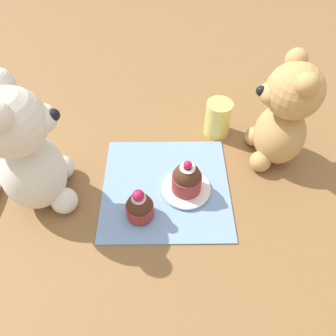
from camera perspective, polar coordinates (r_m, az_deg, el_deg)
name	(u,v)px	position (r m, az deg, el deg)	size (l,w,h in m)	color
ground_plane	(168,187)	(0.61, 0.00, -3.41)	(4.00, 4.00, 0.00)	olive
knitted_placemat	(168,187)	(0.61, 0.00, -3.24)	(0.23, 0.23, 0.01)	#7A9ED1
teddy_bear_cream	(30,152)	(0.55, -22.95, 2.50)	(0.14, 0.13, 0.24)	silver
teddy_bear_tan	(286,116)	(0.62, 19.85, 8.47)	(0.11, 0.11, 0.21)	tan
cupcake_near_cream_bear	(142,207)	(0.55, -4.57, -6.72)	(0.05, 0.05, 0.06)	#993333
saucer_plate	(188,189)	(0.60, 3.54, -3.63)	(0.09, 0.09, 0.01)	white
cupcake_near_tan_bear	(189,179)	(0.57, 3.67, -1.87)	(0.05, 0.05, 0.07)	#993333
juice_glass	(220,118)	(0.69, 9.00, 8.53)	(0.05, 0.05, 0.08)	#EADB66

